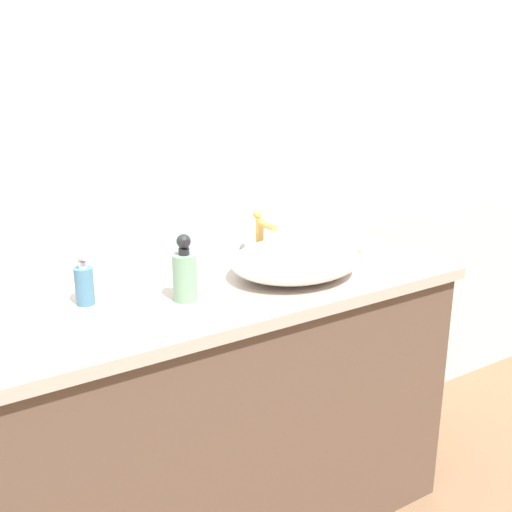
{
  "coord_description": "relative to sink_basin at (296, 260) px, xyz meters",
  "views": [
    {
      "loc": [
        -0.89,
        -1.07,
        1.5
      ],
      "look_at": [
        0.05,
        0.41,
        0.92
      ],
      "focal_mm": 44.95,
      "sensor_mm": 36.0,
      "label": 1
    }
  ],
  "objects": [
    {
      "name": "bathroom_wall_rear",
      "position": [
        -0.18,
        0.34,
        0.41
      ],
      "size": [
        6.0,
        0.06,
        2.6
      ],
      "primitive_type": "cube",
      "color": "silver",
      "rests_on": "ground"
    },
    {
      "name": "vanity_counter",
      "position": [
        -0.25,
        0.04,
        -0.47
      ],
      "size": [
        1.49,
        0.53,
        0.84
      ],
      "color": "brown",
      "rests_on": "ground"
    },
    {
      "name": "wall_mirror_panel",
      "position": [
        -0.25,
        0.3,
        0.56
      ],
      "size": [
        1.33,
        0.01,
        1.22
      ],
      "primitive_type": "cube",
      "color": "#B2BCC6",
      "rests_on": "vanity_counter"
    },
    {
      "name": "sink_basin",
      "position": [
        0.0,
        0.0,
        0.0
      ],
      "size": [
        0.4,
        0.34,
        0.1
      ],
      "primitive_type": "ellipsoid",
      "color": "silver",
      "rests_on": "vanity_counter"
    },
    {
      "name": "faucet",
      "position": [
        -0.0,
        0.19,
        0.04
      ],
      "size": [
        0.03,
        0.12,
        0.16
      ],
      "color": "gold",
      "rests_on": "vanity_counter"
    },
    {
      "name": "soap_dispenser",
      "position": [
        -0.36,
        0.01,
        0.03
      ],
      "size": [
        0.07,
        0.07,
        0.19
      ],
      "color": "#7AA484",
      "rests_on": "vanity_counter"
    },
    {
      "name": "lotion_bottle",
      "position": [
        -0.6,
        0.12,
        0.01
      ],
      "size": [
        0.05,
        0.05,
        0.15
      ],
      "color": "teal",
      "rests_on": "vanity_counter"
    },
    {
      "name": "tissue_box",
      "position": [
        -0.81,
        0.11,
        0.02
      ],
      "size": [
        0.14,
        0.14,
        0.16
      ],
      "color": "silver",
      "rests_on": "vanity_counter"
    },
    {
      "name": "candle_jar",
      "position": [
        0.29,
        0.02,
        -0.03
      ],
      "size": [
        0.05,
        0.05,
        0.03
      ],
      "primitive_type": "cylinder",
      "color": "silver",
      "rests_on": "vanity_counter"
    }
  ]
}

